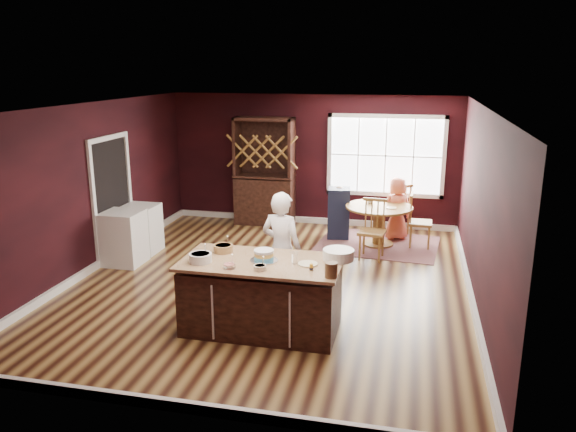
# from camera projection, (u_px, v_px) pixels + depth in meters

# --- Properties ---
(room_shell) EXTENTS (7.00, 7.00, 7.00)m
(room_shell) POSITION_uv_depth(u_px,v_px,m) (271.00, 198.00, 8.39)
(room_shell) COLOR olive
(room_shell) RESTS_ON ground
(window) EXTENTS (2.36, 0.10, 1.66)m
(window) POSITION_uv_depth(u_px,v_px,m) (386.00, 156.00, 11.30)
(window) COLOR white
(window) RESTS_ON room_shell
(doorway) EXTENTS (0.08, 1.26, 2.13)m
(doorway) POSITION_uv_depth(u_px,v_px,m) (113.00, 200.00, 9.67)
(doorway) COLOR white
(doorway) RESTS_ON room_shell
(kitchen_island) EXTENTS (1.99, 1.04, 0.92)m
(kitchen_island) POSITION_uv_depth(u_px,v_px,m) (262.00, 297.00, 7.08)
(kitchen_island) COLOR black
(kitchen_island) RESTS_ON ground
(dining_table) EXTENTS (1.24, 1.24, 0.75)m
(dining_table) POSITION_uv_depth(u_px,v_px,m) (379.00, 217.00, 10.41)
(dining_table) COLOR brown
(dining_table) RESTS_ON ground
(baker) EXTENTS (0.67, 0.52, 1.63)m
(baker) POSITION_uv_depth(u_px,v_px,m) (282.00, 249.00, 7.72)
(baker) COLOR white
(baker) RESTS_ON ground
(layer_cake) EXTENTS (0.35, 0.35, 0.14)m
(layer_cake) POSITION_uv_depth(u_px,v_px,m) (264.00, 255.00, 6.94)
(layer_cake) COLOR silver
(layer_cake) RESTS_ON kitchen_island
(bowl_blue) EXTENTS (0.28, 0.28, 0.11)m
(bowl_blue) POSITION_uv_depth(u_px,v_px,m) (200.00, 258.00, 6.90)
(bowl_blue) COLOR white
(bowl_blue) RESTS_ON kitchen_island
(bowl_yellow) EXTENTS (0.25, 0.25, 0.09)m
(bowl_yellow) POSITION_uv_depth(u_px,v_px,m) (223.00, 248.00, 7.28)
(bowl_yellow) COLOR #A38436
(bowl_yellow) RESTS_ON kitchen_island
(bowl_pink) EXTENTS (0.16, 0.16, 0.06)m
(bowl_pink) POSITION_uv_depth(u_px,v_px,m) (229.00, 266.00, 6.69)
(bowl_pink) COLOR silver
(bowl_pink) RESTS_ON kitchen_island
(bowl_olive) EXTENTS (0.15, 0.15, 0.06)m
(bowl_olive) POSITION_uv_depth(u_px,v_px,m) (260.00, 268.00, 6.64)
(bowl_olive) COLOR beige
(bowl_olive) RESTS_ON kitchen_island
(drinking_glass) EXTENTS (0.08, 0.08, 0.15)m
(drinking_glass) POSITION_uv_depth(u_px,v_px,m) (295.00, 258.00, 6.84)
(drinking_glass) COLOR white
(drinking_glass) RESTS_ON kitchen_island
(dinner_plate) EXTENTS (0.24, 0.24, 0.02)m
(dinner_plate) POSITION_uv_depth(u_px,v_px,m) (308.00, 264.00, 6.82)
(dinner_plate) COLOR #FFF6C9
(dinner_plate) RESTS_ON kitchen_island
(white_tub) EXTENTS (0.39, 0.39, 0.13)m
(white_tub) POSITION_uv_depth(u_px,v_px,m) (338.00, 255.00, 6.98)
(white_tub) COLOR white
(white_tub) RESTS_ON kitchen_island
(stoneware_crock) EXTENTS (0.15, 0.15, 0.18)m
(stoneware_crock) POSITION_uv_depth(u_px,v_px,m) (331.00, 270.00, 6.40)
(stoneware_crock) COLOR brown
(stoneware_crock) RESTS_ON kitchen_island
(toy_figurine) EXTENTS (0.05, 0.05, 0.08)m
(toy_figurine) POSITION_uv_depth(u_px,v_px,m) (311.00, 267.00, 6.63)
(toy_figurine) COLOR yellow
(toy_figurine) RESTS_ON kitchen_island
(rug) EXTENTS (2.34, 1.90, 0.01)m
(rug) POSITION_uv_depth(u_px,v_px,m) (378.00, 244.00, 10.55)
(rug) COLOR brown
(rug) RESTS_ON ground
(chair_east) EXTENTS (0.42, 0.44, 1.02)m
(chair_east) POSITION_uv_depth(u_px,v_px,m) (421.00, 220.00, 10.30)
(chair_east) COLOR olive
(chair_east) RESTS_ON ground
(chair_south) EXTENTS (0.49, 0.47, 1.05)m
(chair_south) POSITION_uv_depth(u_px,v_px,m) (372.00, 229.00, 9.66)
(chair_south) COLOR brown
(chair_south) RESTS_ON ground
(chair_north) EXTENTS (0.60, 0.60, 1.05)m
(chair_north) POSITION_uv_depth(u_px,v_px,m) (397.00, 208.00, 11.10)
(chair_north) COLOR brown
(chair_north) RESTS_ON ground
(seated_woman) EXTENTS (0.71, 0.62, 1.21)m
(seated_woman) POSITION_uv_depth(u_px,v_px,m) (397.00, 209.00, 10.75)
(seated_woman) COLOR #D6664B
(seated_woman) RESTS_ON ground
(high_chair) EXTENTS (0.47, 0.47, 1.03)m
(high_chair) POSITION_uv_depth(u_px,v_px,m) (339.00, 212.00, 10.86)
(high_chair) COLOR #232B41
(high_chair) RESTS_ON ground
(toddler) EXTENTS (0.18, 0.14, 0.26)m
(toddler) POSITION_uv_depth(u_px,v_px,m) (341.00, 197.00, 10.83)
(toddler) COLOR #8CA5BF
(toddler) RESTS_ON high_chair
(table_plate) EXTENTS (0.19, 0.19, 0.01)m
(table_plate) POSITION_uv_depth(u_px,v_px,m) (391.00, 208.00, 10.19)
(table_plate) COLOR beige
(table_plate) RESTS_ON dining_table
(table_cup) EXTENTS (0.15, 0.15, 0.10)m
(table_cup) POSITION_uv_depth(u_px,v_px,m) (370.00, 201.00, 10.55)
(table_cup) COLOR silver
(table_cup) RESTS_ON dining_table
(hutch) EXTENTS (1.22, 0.51, 2.24)m
(hutch) POSITION_uv_depth(u_px,v_px,m) (264.00, 172.00, 11.68)
(hutch) COLOR #3C2614
(hutch) RESTS_ON ground
(washer) EXTENTS (0.62, 0.60, 0.91)m
(washer) POSITION_uv_depth(u_px,v_px,m) (124.00, 238.00, 9.44)
(washer) COLOR white
(washer) RESTS_ON ground
(dryer) EXTENTS (0.59, 0.58, 0.86)m
(dryer) POSITION_uv_depth(u_px,v_px,m) (141.00, 229.00, 10.05)
(dryer) COLOR white
(dryer) RESTS_ON ground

